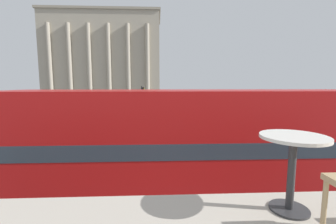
# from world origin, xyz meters

# --- Properties ---
(double_decker_bus) EXTENTS (11.36, 2.76, 4.04)m
(double_decker_bus) POSITION_xyz_m (0.86, 4.69, 2.25)
(double_decker_bus) COLOR black
(double_decker_bus) RESTS_ON ground_plane
(cafe_dining_table) EXTENTS (0.60, 0.60, 0.73)m
(cafe_dining_table) POSITION_xyz_m (1.12, -0.35, 3.55)
(cafe_dining_table) COLOR #2D2D30
(cafe_dining_table) RESTS_ON cafe_floor_slab
(plaza_building_left) EXTENTS (26.86, 12.85, 20.81)m
(plaza_building_left) POSITION_xyz_m (-12.76, 54.15, 10.40)
(plaza_building_left) COLOR #A39984
(plaza_building_left) RESTS_ON ground_plane
(traffic_light_near) EXTENTS (0.42, 0.24, 3.81)m
(traffic_light_near) POSITION_xyz_m (7.70, 11.06, 2.49)
(traffic_light_near) COLOR black
(traffic_light_near) RESTS_ON ground_plane
(traffic_light_mid) EXTENTS (0.42, 0.24, 3.63)m
(traffic_light_mid) POSITION_xyz_m (4.31, 19.42, 2.38)
(traffic_light_mid) COLOR black
(traffic_light_mid) RESTS_ON ground_plane
(traffic_light_far) EXTENTS (0.42, 0.24, 4.06)m
(traffic_light_far) POSITION_xyz_m (-1.94, 24.66, 2.64)
(traffic_light_far) COLOR black
(traffic_light_far) RESTS_ON ground_plane
(pedestrian_olive) EXTENTS (0.32, 0.32, 1.69)m
(pedestrian_olive) POSITION_xyz_m (-1.16, 33.92, 0.97)
(pedestrian_olive) COLOR #282B33
(pedestrian_olive) RESTS_ON ground_plane
(pedestrian_yellow) EXTENTS (0.32, 0.32, 1.68)m
(pedestrian_yellow) POSITION_xyz_m (2.54, 15.68, 0.97)
(pedestrian_yellow) COLOR #282B33
(pedestrian_yellow) RESTS_ON ground_plane
(pedestrian_black) EXTENTS (0.32, 0.32, 1.63)m
(pedestrian_black) POSITION_xyz_m (-8.95, 21.80, 0.93)
(pedestrian_black) COLOR #282B33
(pedestrian_black) RESTS_ON ground_plane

